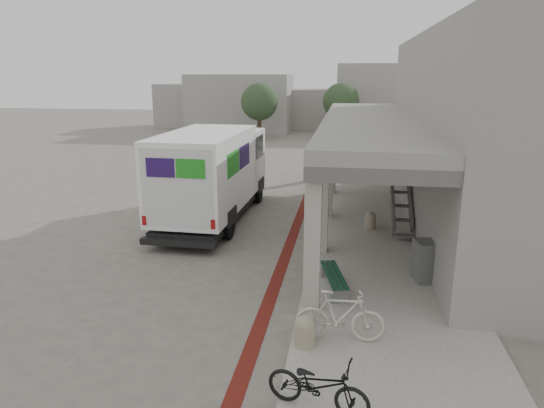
% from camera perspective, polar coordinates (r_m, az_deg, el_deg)
% --- Properties ---
extents(ground, '(120.00, 120.00, 0.00)m').
position_cam_1_polar(ground, '(15.51, -2.14, -6.09)').
color(ground, '#615C53').
rests_on(ground, ground).
extents(bike_lane_stripe, '(0.35, 40.00, 0.01)m').
position_cam_1_polar(bike_lane_stripe, '(17.22, 2.42, -3.88)').
color(bike_lane_stripe, '#5D1812').
rests_on(bike_lane_stripe, ground).
extents(sidewalk, '(4.40, 28.00, 0.12)m').
position_cam_1_polar(sidewalk, '(15.27, 12.85, -6.58)').
color(sidewalk, gray).
rests_on(sidewalk, ground).
extents(transit_building, '(7.60, 17.00, 7.00)m').
position_cam_1_polar(transit_building, '(19.22, 21.16, 7.53)').
color(transit_building, gray).
rests_on(transit_building, ground).
extents(distant_backdrop, '(28.00, 10.00, 6.50)m').
position_cam_1_polar(distant_backdrop, '(50.46, 2.63, 11.83)').
color(distant_backdrop, gray).
rests_on(distant_backdrop, ground).
extents(tree_left, '(3.20, 3.20, 4.80)m').
position_cam_1_polar(tree_left, '(42.97, -1.51, 11.90)').
color(tree_left, '#38281C').
rests_on(tree_left, ground).
extents(tree_mid, '(3.20, 3.20, 4.80)m').
position_cam_1_polar(tree_mid, '(44.25, 8.13, 11.85)').
color(tree_mid, '#38281C').
rests_on(tree_mid, ground).
extents(tree_right, '(3.20, 3.20, 4.80)m').
position_cam_1_polar(tree_right, '(43.83, 18.81, 11.18)').
color(tree_right, '#38281C').
rests_on(tree_right, ground).
extents(fedex_truck, '(2.79, 8.38, 3.55)m').
position_cam_1_polar(fedex_truck, '(19.00, -6.92, 3.74)').
color(fedex_truck, black).
rests_on(fedex_truck, ground).
extents(bench, '(0.82, 1.93, 0.44)m').
position_cam_1_polar(bench, '(12.90, 7.29, -8.65)').
color(bench, gray).
rests_on(bench, sidewalk).
extents(bollard_near, '(0.44, 0.44, 0.67)m').
position_cam_1_polar(bollard_near, '(10.40, 3.89, -14.63)').
color(bollard_near, gray).
rests_on(bollard_near, sidewalk).
extents(bollard_far, '(0.42, 0.42, 0.63)m').
position_cam_1_polar(bollard_far, '(18.08, 11.46, -1.82)').
color(bollard_far, tan).
rests_on(bollard_far, sidewalk).
extents(utility_cabinet, '(0.64, 0.77, 1.12)m').
position_cam_1_polar(utility_cabinet, '(13.88, 17.48, -6.41)').
color(utility_cabinet, slate).
rests_on(utility_cabinet, sidewalk).
extents(bicycle_black, '(1.89, 1.05, 0.94)m').
position_cam_1_polar(bicycle_black, '(8.65, 5.44, -20.42)').
color(bicycle_black, black).
rests_on(bicycle_black, sidewalk).
extents(bicycle_cream, '(1.92, 0.60, 1.14)m').
position_cam_1_polar(bicycle_cream, '(10.52, 8.03, -12.91)').
color(bicycle_cream, beige).
rests_on(bicycle_cream, sidewalk).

